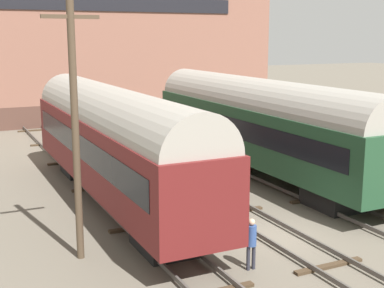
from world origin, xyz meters
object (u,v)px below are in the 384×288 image
(train_car_maroon, at_px, (112,138))
(utility_pole, at_px, (75,121))
(bench, at_px, (340,153))
(person_worker, at_px, (251,239))
(train_car_green, at_px, (258,121))

(train_car_maroon, height_order, utility_pole, utility_pole)
(bench, height_order, person_worker, bench)
(utility_pole, bearing_deg, bench, 14.91)
(person_worker, distance_m, utility_pole, 6.74)
(bench, relative_size, utility_pole, 0.16)
(bench, distance_m, person_worker, 11.94)
(train_car_green, distance_m, person_worker, 12.05)
(person_worker, bearing_deg, bench, 36.26)
(bench, relative_size, person_worker, 0.83)
(train_car_green, height_order, utility_pole, utility_pole)
(person_worker, bearing_deg, train_car_maroon, 102.23)
(bench, bearing_deg, train_car_maroon, 172.91)
(train_car_maroon, height_order, person_worker, train_car_maroon)
(train_car_green, bearing_deg, bench, -43.06)
(train_car_maroon, relative_size, bench, 12.75)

